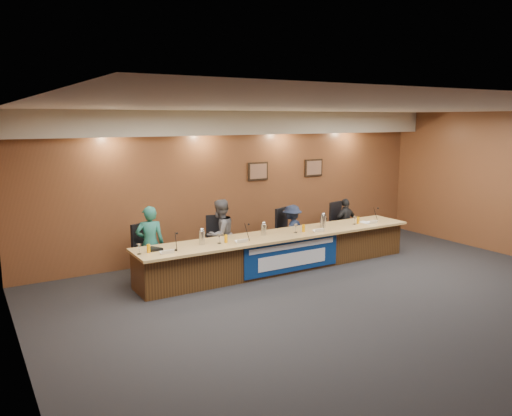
{
  "coord_description": "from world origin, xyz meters",
  "views": [
    {
      "loc": [
        -5.51,
        -5.79,
        3.04
      ],
      "look_at": [
        -0.4,
        2.72,
        1.26
      ],
      "focal_mm": 35.0,
      "sensor_mm": 36.0,
      "label": 1
    }
  ],
  "objects_px": {
    "panelist_a": "(150,244)",
    "office_chair_d": "(342,227)",
    "office_chair_b": "(218,245)",
    "dais_body": "(281,252)",
    "carafe_left": "(202,238)",
    "carafe_mid": "(264,230)",
    "banner": "(293,256)",
    "panelist_d": "(345,223)",
    "speakerphone": "(154,249)",
    "panelist_c": "(292,231)",
    "office_chair_c": "(289,235)",
    "panelist_b": "(220,235)",
    "office_chair_a": "(149,255)",
    "carafe_right": "(323,221)"
  },
  "relations": [
    {
      "from": "office_chair_a",
      "to": "carafe_right",
      "type": "relative_size",
      "value": 1.89
    },
    {
      "from": "office_chair_b",
      "to": "office_chair_c",
      "type": "relative_size",
      "value": 1.0
    },
    {
      "from": "carafe_right",
      "to": "speakerphone",
      "type": "xyz_separation_m",
      "value": [
        -3.75,
        0.02,
        -0.1
      ]
    },
    {
      "from": "office_chair_b",
      "to": "carafe_left",
      "type": "distance_m",
      "value": 1.1
    },
    {
      "from": "carafe_mid",
      "to": "speakerphone",
      "type": "height_order",
      "value": "carafe_mid"
    },
    {
      "from": "panelist_b",
      "to": "office_chair_a",
      "type": "xyz_separation_m",
      "value": [
        -1.47,
        0.1,
        -0.24
      ]
    },
    {
      "from": "carafe_right",
      "to": "banner",
      "type": "bearing_deg",
      "value": -158.59
    },
    {
      "from": "panelist_c",
      "to": "carafe_left",
      "type": "height_order",
      "value": "panelist_c"
    },
    {
      "from": "carafe_left",
      "to": "speakerphone",
      "type": "bearing_deg",
      "value": 177.14
    },
    {
      "from": "office_chair_d",
      "to": "office_chair_c",
      "type": "bearing_deg",
      "value": 166.28
    },
    {
      "from": "panelist_a",
      "to": "carafe_mid",
      "type": "distance_m",
      "value": 2.23
    },
    {
      "from": "panelist_a",
      "to": "office_chair_d",
      "type": "height_order",
      "value": "panelist_a"
    },
    {
      "from": "dais_body",
      "to": "banner",
      "type": "xyz_separation_m",
      "value": [
        0.0,
        -0.41,
        0.03
      ]
    },
    {
      "from": "office_chair_b",
      "to": "dais_body",
      "type": "bearing_deg",
      "value": -17.59
    },
    {
      "from": "office_chair_b",
      "to": "carafe_right",
      "type": "bearing_deg",
      "value": -1.75
    },
    {
      "from": "dais_body",
      "to": "office_chair_d",
      "type": "distance_m",
      "value": 2.37
    },
    {
      "from": "carafe_left",
      "to": "office_chair_b",
      "type": "bearing_deg",
      "value": 46.66
    },
    {
      "from": "banner",
      "to": "panelist_d",
      "type": "xyz_separation_m",
      "value": [
        2.25,
        1.04,
        0.21
      ]
    },
    {
      "from": "dais_body",
      "to": "office_chair_b",
      "type": "height_order",
      "value": "dais_body"
    },
    {
      "from": "panelist_d",
      "to": "office_chair_c",
      "type": "xyz_separation_m",
      "value": [
        -1.54,
        0.1,
        -0.11
      ]
    },
    {
      "from": "panelist_d",
      "to": "carafe_right",
      "type": "xyz_separation_m",
      "value": [
        -1.17,
        -0.62,
        0.28
      ]
    },
    {
      "from": "office_chair_d",
      "to": "carafe_left",
      "type": "distance_m",
      "value": 4.11
    },
    {
      "from": "panelist_b",
      "to": "panelist_d",
      "type": "height_order",
      "value": "panelist_b"
    },
    {
      "from": "speakerphone",
      "to": "carafe_mid",
      "type": "bearing_deg",
      "value": 0.4
    },
    {
      "from": "office_chair_b",
      "to": "office_chair_c",
      "type": "distance_m",
      "value": 1.78
    },
    {
      "from": "office_chair_c",
      "to": "carafe_right",
      "type": "xyz_separation_m",
      "value": [
        0.37,
        -0.72,
        0.4
      ]
    },
    {
      "from": "office_chair_c",
      "to": "carafe_mid",
      "type": "distance_m",
      "value": 1.35
    },
    {
      "from": "speakerphone",
      "to": "carafe_left",
      "type": "bearing_deg",
      "value": -2.86
    },
    {
      "from": "carafe_left",
      "to": "carafe_mid",
      "type": "height_order",
      "value": "carafe_left"
    },
    {
      "from": "office_chair_b",
      "to": "panelist_a",
      "type": "bearing_deg",
      "value": -159.45
    },
    {
      "from": "speakerphone",
      "to": "office_chair_d",
      "type": "bearing_deg",
      "value": 8.09
    },
    {
      "from": "carafe_mid",
      "to": "speakerphone",
      "type": "relative_size",
      "value": 0.69
    },
    {
      "from": "banner",
      "to": "carafe_mid",
      "type": "height_order",
      "value": "carafe_mid"
    },
    {
      "from": "dais_body",
      "to": "panelist_c",
      "type": "relative_size",
      "value": 5.1
    },
    {
      "from": "carafe_mid",
      "to": "dais_body",
      "type": "bearing_deg",
      "value": -6.05
    },
    {
      "from": "banner",
      "to": "office_chair_d",
      "type": "distance_m",
      "value": 2.53
    },
    {
      "from": "panelist_d",
      "to": "office_chair_c",
      "type": "relative_size",
      "value": 2.48
    },
    {
      "from": "office_chair_b",
      "to": "carafe_mid",
      "type": "xyz_separation_m",
      "value": [
        0.67,
        -0.68,
        0.38
      ]
    },
    {
      "from": "panelist_c",
      "to": "speakerphone",
      "type": "xyz_separation_m",
      "value": [
        -3.38,
        -0.6,
        0.19
      ]
    },
    {
      "from": "dais_body",
      "to": "office_chair_a",
      "type": "bearing_deg",
      "value": 164.05
    },
    {
      "from": "banner",
      "to": "panelist_c",
      "type": "height_order",
      "value": "panelist_c"
    },
    {
      "from": "carafe_left",
      "to": "panelist_c",
      "type": "bearing_deg",
      "value": 14.58
    },
    {
      "from": "panelist_a",
      "to": "panelist_c",
      "type": "height_order",
      "value": "panelist_a"
    },
    {
      "from": "dais_body",
      "to": "speakerphone",
      "type": "distance_m",
      "value": 2.7
    },
    {
      "from": "office_chair_c",
      "to": "speakerphone",
      "type": "xyz_separation_m",
      "value": [
        -3.38,
        -0.7,
        0.3
      ]
    },
    {
      "from": "carafe_left",
      "to": "banner",
      "type": "bearing_deg",
      "value": -12.62
    },
    {
      "from": "office_chair_a",
      "to": "office_chair_c",
      "type": "height_order",
      "value": "same"
    },
    {
      "from": "panelist_d",
      "to": "speakerphone",
      "type": "height_order",
      "value": "panelist_d"
    },
    {
      "from": "speakerphone",
      "to": "panelist_a",
      "type": "bearing_deg",
      "value": 77.7
    },
    {
      "from": "banner",
      "to": "office_chair_c",
      "type": "xyz_separation_m",
      "value": [
        0.71,
        1.14,
        0.1
      ]
    }
  ]
}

